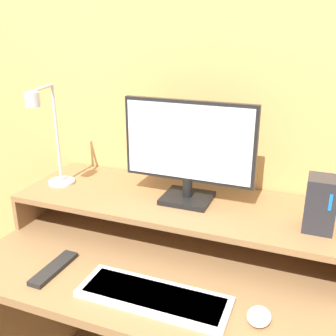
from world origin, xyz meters
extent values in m
cube|color=#E5AD60|center=(0.00, 0.78, 1.25)|extent=(6.00, 0.05, 2.50)
cube|color=olive|center=(0.00, 0.37, 0.73)|extent=(1.21, 0.74, 0.03)
cube|color=olive|center=(-0.59, 0.37, 0.36)|extent=(0.03, 0.74, 0.72)
cube|color=olive|center=(-0.60, 0.54, 0.81)|extent=(0.02, 0.41, 0.12)
cube|color=olive|center=(0.00, 0.54, 0.88)|extent=(1.21, 0.41, 0.02)
cube|color=black|center=(0.04, 0.55, 0.90)|extent=(0.18, 0.16, 0.02)
cylinder|color=black|center=(0.04, 0.55, 0.94)|extent=(0.04, 0.04, 0.07)
cube|color=black|center=(0.04, 0.55, 1.12)|extent=(0.48, 0.02, 0.29)
cube|color=silver|center=(0.04, 0.54, 1.12)|extent=(0.46, 0.01, 0.27)
cylinder|color=silver|center=(-0.50, 0.52, 0.90)|extent=(0.11, 0.11, 0.01)
cylinder|color=silver|center=(-0.50, 0.52, 1.10)|extent=(0.01, 0.01, 0.39)
cylinder|color=silver|center=(-0.48, 0.44, 1.29)|extent=(0.05, 0.17, 0.01)
cylinder|color=silver|center=(-0.46, 0.35, 1.27)|extent=(0.05, 0.05, 0.05)
cube|color=#28282D|center=(0.50, 0.50, 0.98)|extent=(0.09, 0.10, 0.18)
cube|color=#1972F2|center=(0.52, 0.45, 1.01)|extent=(0.01, 0.00, 0.05)
cube|color=white|center=(0.07, 0.15, 0.75)|extent=(0.45, 0.15, 0.02)
cube|color=silver|center=(0.07, 0.15, 0.76)|extent=(0.42, 0.12, 0.01)
ellipsoid|color=white|center=(0.37, 0.18, 0.76)|extent=(0.07, 0.09, 0.03)
cube|color=black|center=(-0.29, 0.17, 0.75)|extent=(0.06, 0.20, 0.02)
camera|label=1|loc=(0.46, -0.72, 1.51)|focal=42.00mm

